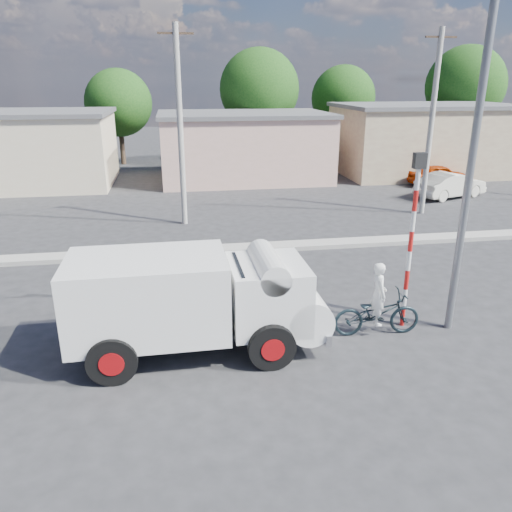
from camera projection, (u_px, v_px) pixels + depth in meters
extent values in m
plane|color=#29292C|center=(293.00, 368.00, 10.86)|extent=(120.00, 120.00, 0.00)
cube|color=#99968E|center=(243.00, 248.00, 18.28)|extent=(40.00, 0.80, 0.16)
cylinder|color=black|center=(112.00, 361.00, 10.16)|extent=(1.05, 0.31, 1.04)
cylinder|color=#AD0C10|center=(112.00, 361.00, 10.16)|extent=(0.51, 0.35, 0.51)
cylinder|color=black|center=(120.00, 317.00, 12.00)|extent=(1.05, 0.31, 1.04)
cylinder|color=#AD0C10|center=(120.00, 317.00, 12.00)|extent=(0.51, 0.35, 0.51)
cylinder|color=black|center=(272.00, 346.00, 10.69)|extent=(1.05, 0.31, 1.04)
cylinder|color=#AD0C10|center=(272.00, 346.00, 10.69)|extent=(0.51, 0.35, 0.51)
cylinder|color=black|center=(256.00, 307.00, 12.54)|extent=(1.05, 0.31, 1.04)
cylinder|color=#AD0C10|center=(256.00, 307.00, 12.54)|extent=(0.51, 0.35, 0.51)
cube|color=black|center=(189.00, 328.00, 11.31)|extent=(4.37, 1.27, 0.17)
cube|color=white|center=(148.00, 296.00, 10.88)|extent=(3.43, 2.12, 1.75)
cube|color=white|center=(267.00, 293.00, 11.36)|extent=(1.72, 1.96, 1.47)
cylinder|color=white|center=(301.00, 308.00, 11.63)|extent=(1.06, 1.95, 1.04)
cylinder|color=white|center=(268.00, 266.00, 11.14)|extent=(0.68, 1.95, 0.66)
cube|color=silver|center=(316.00, 321.00, 11.82)|extent=(0.15, 2.04, 0.27)
cube|color=black|center=(238.00, 278.00, 11.11)|extent=(0.09, 1.61, 0.66)
imported|color=black|center=(377.00, 313.00, 12.12)|extent=(2.16, 0.85, 1.12)
imported|color=white|center=(378.00, 305.00, 12.04)|extent=(0.40, 0.59, 1.57)
imported|color=silver|center=(450.00, 185.00, 26.30)|extent=(4.27, 2.66, 1.33)
imported|color=#B23102|center=(439.00, 175.00, 29.37)|extent=(3.79, 2.02, 1.23)
cylinder|color=red|center=(403.00, 316.00, 12.66)|extent=(0.11, 0.11, 0.50)
cylinder|color=white|center=(405.00, 298.00, 12.50)|extent=(0.11, 0.11, 0.50)
cylinder|color=red|center=(407.00, 280.00, 12.33)|extent=(0.11, 0.11, 0.50)
cylinder|color=white|center=(409.00, 261.00, 12.16)|extent=(0.11, 0.11, 0.50)
cylinder|color=red|center=(411.00, 241.00, 11.99)|extent=(0.11, 0.11, 0.50)
cylinder|color=white|center=(413.00, 221.00, 11.83)|extent=(0.11, 0.11, 0.50)
cylinder|color=red|center=(415.00, 201.00, 11.66)|extent=(0.11, 0.11, 0.50)
cylinder|color=white|center=(418.00, 179.00, 11.49)|extent=(0.11, 0.11, 0.50)
cube|color=black|center=(420.00, 161.00, 11.35)|extent=(0.28, 0.18, 0.36)
cylinder|color=slate|center=(474.00, 147.00, 11.13)|extent=(0.18, 0.18, 9.00)
cube|color=beige|center=(4.00, 151.00, 28.82)|extent=(12.00, 7.00, 4.00)
cube|color=#D5A793|center=(244.00, 148.00, 30.99)|extent=(10.00, 7.00, 3.80)
cube|color=#59595B|center=(243.00, 114.00, 30.31)|extent=(10.30, 7.30, 0.24)
cube|color=tan|center=(424.00, 141.00, 32.75)|extent=(11.00, 7.00, 4.20)
cube|color=#59595B|center=(428.00, 106.00, 32.01)|extent=(11.30, 7.30, 0.24)
cylinder|color=#38281E|center=(122.00, 140.00, 36.33)|extent=(0.36, 0.36, 3.47)
sphere|color=#2D5D1C|center=(118.00, 103.00, 35.46)|extent=(4.71, 4.71, 4.71)
cylinder|color=#38281E|center=(259.00, 134.00, 36.81)|extent=(0.36, 0.36, 4.20)
sphere|color=#2D5D1C|center=(259.00, 89.00, 35.75)|extent=(5.70, 5.70, 5.70)
cylinder|color=#38281E|center=(341.00, 134.00, 39.83)|extent=(0.36, 0.36, 3.64)
sphere|color=#2D5D1C|center=(343.00, 98.00, 38.91)|extent=(4.94, 4.94, 4.94)
cylinder|color=#38281E|center=(459.00, 130.00, 39.22)|extent=(0.36, 0.36, 4.37)
sphere|color=#2D5D1C|center=(465.00, 86.00, 38.12)|extent=(5.93, 5.93, 5.93)
cylinder|color=#99968E|center=(180.00, 129.00, 20.38)|extent=(0.24, 0.24, 8.00)
cube|color=#38281E|center=(176.00, 33.00, 19.17)|extent=(1.40, 0.08, 0.08)
cylinder|color=#99968E|center=(431.00, 125.00, 22.06)|extent=(0.24, 0.24, 8.00)
cube|color=#38281E|center=(441.00, 37.00, 20.85)|extent=(1.40, 0.08, 0.08)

